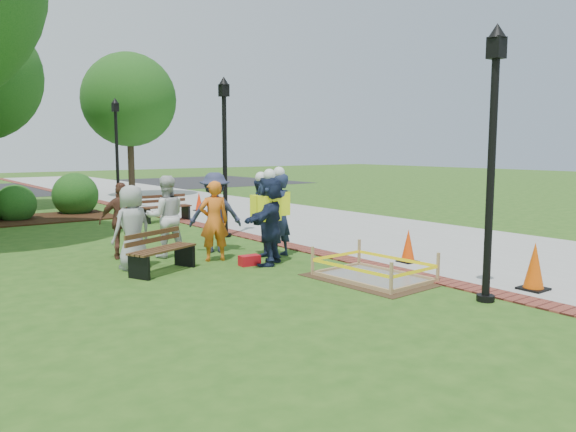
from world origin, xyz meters
TOP-DOWN VIEW (x-y plane):
  - ground at (0.00, 0.00)m, footprint 100.00×100.00m
  - sidewalk at (5.00, 10.00)m, footprint 6.00×60.00m
  - brick_edging at (1.75, 10.00)m, footprint 0.50×60.00m
  - mulch_bed at (-3.00, 12.00)m, footprint 7.00×3.00m
  - parking_lot at (0.00, 27.00)m, footprint 36.00×12.00m
  - wet_concrete_pad at (0.92, -0.87)m, footprint 1.83×2.39m
  - bench_near at (-1.96, 1.98)m, footprint 1.56×1.04m
  - bench_far at (1.31, 8.88)m, footprint 1.61×0.56m
  - cone_front at (2.46, -3.11)m, footprint 0.43×0.43m
  - cone_back at (2.53, -0.29)m, footprint 0.36×0.36m
  - cone_far at (3.58, 10.89)m, footprint 0.37×0.37m
  - toolbox at (-0.26, 1.51)m, footprint 0.44×0.27m
  - lamp_near at (1.25, -3.00)m, footprint 0.28×0.28m
  - lamp_mid at (1.25, 5.00)m, footprint 0.28×0.28m
  - lamp_far at (1.25, 13.00)m, footprint 0.28×0.28m
  - tree_right at (3.89, 18.35)m, footprint 4.46×4.46m
  - shrub_c at (-2.54, 12.11)m, footprint 1.29×1.29m
  - shrub_d at (-0.40, 12.85)m, footprint 1.62×1.62m
  - shrub_e at (-2.84, 12.68)m, footprint 0.85×0.85m
  - casual_person_a at (-2.29, 2.63)m, footprint 0.60×0.45m
  - casual_person_b at (-0.59, 2.37)m, footprint 0.63×0.50m
  - casual_person_c at (-1.23, 3.37)m, footprint 0.65×0.50m
  - casual_person_d at (-2.06, 3.76)m, footprint 0.61×0.49m
  - casual_person_e at (-0.06, 3.26)m, footprint 0.70×0.62m
  - hivis_worker_a at (0.15, 1.36)m, footprint 0.70×0.66m
  - hivis_worker_b at (0.79, 1.91)m, footprint 0.67×0.53m
  - hivis_worker_c at (0.52, 2.23)m, footprint 0.66×0.61m

SIDE VIEW (x-z plane):
  - ground at x=0.00m, z-range 0.00..0.00m
  - shrub_c at x=-2.54m, z-range -0.65..0.65m
  - shrub_d at x=-0.40m, z-range -0.81..0.81m
  - shrub_e at x=-2.84m, z-range -0.43..0.43m
  - parking_lot at x=0.00m, z-range 0.00..0.01m
  - sidewalk at x=5.00m, z-range 0.00..0.02m
  - brick_edging at x=1.75m, z-range 0.00..0.03m
  - mulch_bed at x=-3.00m, z-range -0.01..0.04m
  - toolbox at x=-0.26m, z-range 0.00..0.21m
  - wet_concrete_pad at x=0.92m, z-range -0.04..0.51m
  - bench_near at x=-1.96m, z-range -0.15..0.66m
  - bench_far at x=1.31m, z-range -0.16..0.71m
  - cone_back at x=2.53m, z-range -0.01..0.70m
  - cone_far at x=3.58m, z-range -0.01..0.71m
  - cone_front at x=2.46m, z-range -0.02..0.82m
  - casual_person_d at x=-2.06m, z-range 0.00..1.66m
  - casual_person_a at x=-2.29m, z-range 0.00..1.68m
  - casual_person_b at x=-0.59m, z-range 0.00..1.71m
  - casual_person_c at x=-1.23m, z-range 0.00..1.80m
  - casual_person_e at x=-0.06m, z-range 0.00..1.84m
  - hivis_worker_c at x=0.52m, z-range -0.01..1.87m
  - hivis_worker_a at x=0.15m, z-range -0.01..1.97m
  - hivis_worker_b at x=0.79m, z-range -0.01..1.98m
  - lamp_near at x=1.25m, z-range 0.35..4.61m
  - lamp_mid at x=1.25m, z-range 0.35..4.61m
  - lamp_far at x=1.25m, z-range 0.35..4.61m
  - tree_right at x=3.89m, z-range 1.21..8.10m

